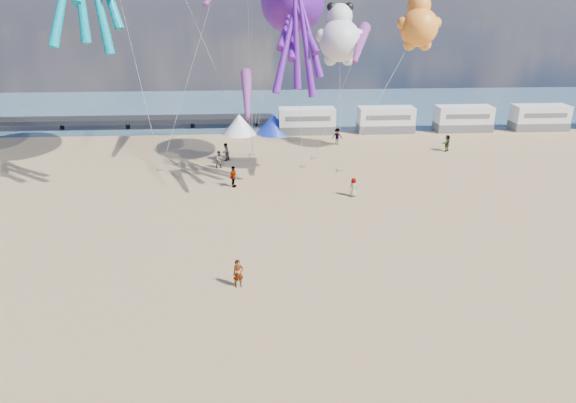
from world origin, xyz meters
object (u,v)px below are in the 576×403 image
object	(u,v)px
tent_blue	(273,124)
beachgoer_7	(220,159)
sandbag_a	(161,170)
motorhome_3	(540,117)
kite_octopus_purple	(293,2)
kite_panda	(340,41)
beachgoer_3	(233,177)
sandbag_c	(340,170)
beachgoer_6	(353,187)
kite_teddy_orange	(419,27)
motorhome_0	(307,121)
beachgoer_1	(225,152)
motorhome_1	(386,120)
motorhome_2	(463,119)
sandbag_b	(303,166)
sandbag_d	(314,158)
windsock_mid	(360,44)
sandbag_e	(252,155)
standing_person	(238,274)
tent_white	(239,124)
windsock_right	(247,95)

from	to	relation	value
tent_blue	beachgoer_7	bearing A→B (deg)	-113.40
beachgoer_7	sandbag_a	bearing A→B (deg)	160.73
motorhome_3	kite_octopus_purple	bearing A→B (deg)	-156.92
motorhome_3	kite_panda	world-z (taller)	kite_panda
beachgoer_3	sandbag_c	bearing A→B (deg)	-44.51
beachgoer_6	beachgoer_7	xyz separation A→B (m)	(-11.39, 8.14, 0.05)
kite_panda	kite_teddy_orange	world-z (taller)	kite_teddy_orange
tent_blue	beachgoer_3	bearing A→B (deg)	-102.53
motorhome_0	beachgoer_1	xyz separation A→B (m)	(-9.10, -10.40, -0.61)
motorhome_1	beachgoer_6	xyz separation A→B (m)	(-7.64, -20.92, -0.71)
motorhome_2	sandbag_b	size ratio (longest dim) A/B	13.20
beachgoer_7	sandbag_d	size ratio (longest dim) A/B	3.36
windsock_mid	beachgoer_1	bearing A→B (deg)	163.82
motorhome_2	kite_teddy_orange	xyz separation A→B (m)	(-9.77, -10.70, 11.08)
sandbag_e	kite_octopus_purple	xyz separation A→B (m)	(3.81, -4.38, 14.71)
motorhome_1	kite_octopus_purple	world-z (taller)	kite_octopus_purple
motorhome_2	beachgoer_3	world-z (taller)	motorhome_2
motorhome_2	sandbag_c	distance (m)	22.55
motorhome_0	sandbag_e	bearing A→B (deg)	-126.03
standing_person	beachgoer_6	world-z (taller)	standing_person
beachgoer_3	sandbag_d	distance (m)	10.97
tent_blue	beachgoer_1	size ratio (longest dim) A/B	2.25
motorhome_1	beachgoer_6	distance (m)	22.28
motorhome_1	motorhome_2	distance (m)	9.50
motorhome_2	beachgoer_1	world-z (taller)	motorhome_2
tent_white	sandbag_a	bearing A→B (deg)	-117.76
standing_person	kite_octopus_purple	size ratio (longest dim) A/B	0.14
standing_person	kite_panda	xyz separation A→B (m)	(8.00, 17.11, 11.15)
motorhome_2	motorhome_3	size ratio (longest dim) A/B	1.00
motorhome_2	sandbag_b	distance (m)	24.33
motorhome_0	kite_octopus_purple	bearing A→B (deg)	-101.30
beachgoer_3	beachgoer_6	world-z (taller)	beachgoer_3
tent_white	sandbag_a	world-z (taller)	tent_white
kite_teddy_orange	sandbag_b	bearing A→B (deg)	-145.40
motorhome_0	beachgoer_1	bearing A→B (deg)	-131.17
sandbag_e	kite_panda	bearing A→B (deg)	-49.00
motorhome_1	sandbag_e	xyz separation A→B (m)	(-15.97, -8.89, -1.39)
beachgoer_3	sandbag_b	distance (m)	8.32
tent_blue	sandbag_d	bearing A→B (deg)	-70.13
sandbag_a	kite_teddy_orange	size ratio (longest dim) A/B	0.08
sandbag_b	kite_panda	world-z (taller)	kite_panda
motorhome_2	sandbag_a	xyz separation A→B (m)	(-34.00, -13.29, -1.39)
motorhome_3	tent_blue	distance (m)	32.50
beachgoer_6	sandbag_d	world-z (taller)	beachgoer_6
motorhome_2	sandbag_c	world-z (taller)	motorhome_2
tent_blue	sandbag_a	distance (m)	17.28
motorhome_1	kite_panda	size ratio (longest dim) A/B	1.16
kite_teddy_orange	tent_white	bearing A→B (deg)	170.87
beachgoer_7	windsock_right	bearing A→B (deg)	-93.78
sandbag_d	sandbag_b	bearing A→B (deg)	-117.28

